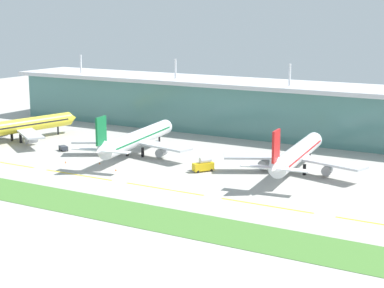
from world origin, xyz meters
The scene contains 16 objects.
ground_plane centered at (0.00, 0.00, 0.00)m, with size 600.00×600.00×0.00m, color #A8A59E.
terminal_building centered at (0.00, 96.29, 11.77)m, with size 288.00×34.00×32.12m.
airliner_nearest centered at (-95.65, 30.43, 6.44)m, with size 47.88×59.14×18.90m.
airliner_near_middle centered at (-37.46, 33.05, 6.45)m, with size 48.10×63.16×18.90m.
airliner_far_middle centered at (24.31, 38.28, 6.44)m, with size 48.41×60.34×18.90m.
taxiway_stripe_west centered at (-71.00, -1.11, 0.02)m, with size 28.00×0.70×0.04m, color yellow.
taxiway_stripe_mid_west centered at (-37.00, -1.11, 0.02)m, with size 28.00×0.70×0.04m, color yellow.
taxiway_stripe_centre centered at (-3.00, -1.11, 0.02)m, with size 28.00×0.70×0.04m, color yellow.
taxiway_stripe_mid_east centered at (31.00, -1.11, 0.02)m, with size 28.00×0.70×0.04m, color yellow.
grass_verge centered at (0.00, -26.21, 0.05)m, with size 300.00×18.00×0.10m, color #477A33.
baggage_cart centered at (-6.17, 24.87, 1.26)m, with size 3.22×4.02×2.48m.
fuel_truck centered at (-3.44, 24.27, 2.26)m, with size 6.12×7.45×4.95m.
pushback_tug centered at (-67.12, 25.60, 1.10)m, with size 5.01×4.23×1.85m.
safety_cone_left_wingtip centered at (-40.85, 15.09, 0.35)m, with size 0.56×0.56×0.70m, color orange.
safety_cone_nose_front centered at (-29.67, 9.79, 0.35)m, with size 0.56×0.56×0.70m, color orange.
safety_cone_right_wingtip centered at (-52.26, 9.97, 0.35)m, with size 0.56×0.56×0.70m, color orange.
Camera 1 is at (100.93, -160.60, 53.06)m, focal length 60.29 mm.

